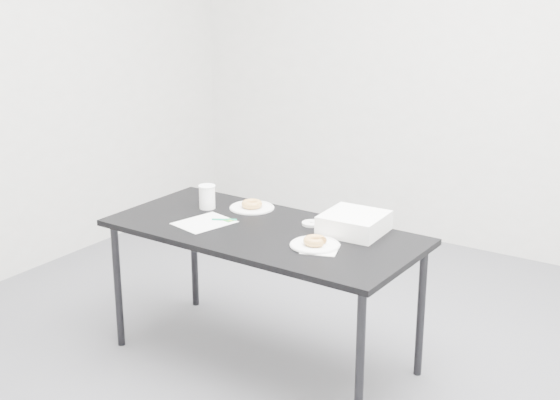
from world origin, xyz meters
The scene contains 14 objects.
floor centered at (0.00, 0.00, 0.00)m, with size 4.00×4.00×0.00m, color #515257.
wall_back centered at (0.00, 2.00, 1.35)m, with size 4.00×0.02×2.70m, color silver.
table centered at (-0.08, -0.07, 0.63)m, with size 1.52×0.73×0.69m.
scorecard centered at (-0.38, -0.15, 0.69)m, with size 0.21×0.26×0.00m, color white.
logo_patch centered at (-0.29, -0.06, 0.69)m, with size 0.04×0.04×0.00m, color green.
pen centered at (-0.31, -0.07, 0.69)m, with size 0.01×0.01×0.12m, color #0C8D62.
napkin centered at (0.28, -0.15, 0.69)m, with size 0.16×0.16×0.00m, color white.
plate_near centered at (0.24, -0.13, 0.69)m, with size 0.22×0.22×0.01m, color white.
donut_near centered at (0.24, -0.13, 0.71)m, with size 0.11×0.11×0.04m, color gold.
plate_far centered at (-0.31, 0.16, 0.69)m, with size 0.23×0.23×0.01m, color white.
donut_far centered at (-0.31, 0.16, 0.71)m, with size 0.11×0.11×0.04m, color gold.
coffee_cup centered at (-0.51, 0.04, 0.75)m, with size 0.08×0.08×0.12m, color white.
cup_lid centered at (0.07, 0.11, 0.69)m, with size 0.09×0.09×0.01m, color silver.
bakery_box centered at (0.30, 0.13, 0.73)m, with size 0.27×0.27×0.09m, color white.
Camera 1 is at (1.89, -2.93, 1.92)m, focal length 50.00 mm.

